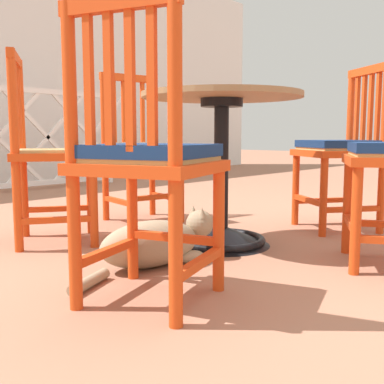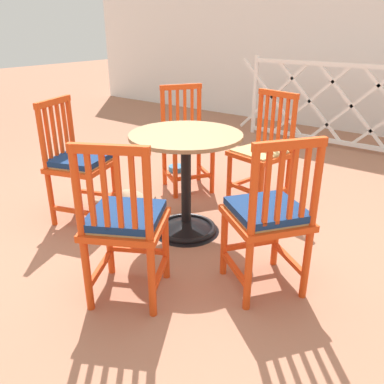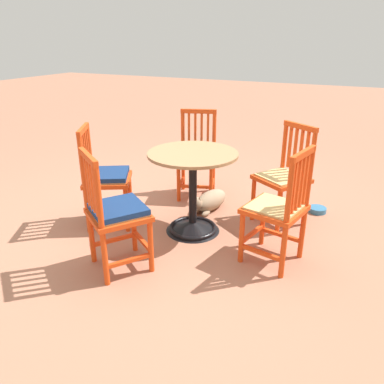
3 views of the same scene
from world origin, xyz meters
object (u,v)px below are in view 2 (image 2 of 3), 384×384
at_px(orange_chair_near_fence, 262,153).
at_px(orange_chair_tucked_in, 187,142).
at_px(cafe_table, 186,195).
at_px(orange_chair_facing_out, 78,163).
at_px(tabby_cat, 137,205).
at_px(orange_chair_at_corner, 268,217).
at_px(orange_chair_by_planter, 125,223).
at_px(pet_water_bowl, 177,168).

bearing_deg(orange_chair_near_fence, orange_chair_tucked_in, -170.52).
xyz_separation_m(orange_chair_near_fence, orange_chair_tucked_in, (-0.69, -0.12, 0.00)).
xyz_separation_m(cafe_table, orange_chair_near_fence, (0.17, 0.78, 0.15)).
relative_size(orange_chair_facing_out, tabby_cat, 1.22).
bearing_deg(cafe_table, orange_chair_facing_out, -157.54).
bearing_deg(tabby_cat, orange_chair_at_corner, -9.91).
xyz_separation_m(orange_chair_tucked_in, orange_chair_by_planter, (0.72, -1.44, 0.01)).
height_order(tabby_cat, pet_water_bowl, tabby_cat).
xyz_separation_m(orange_chair_by_planter, tabby_cat, (-0.66, 0.73, -0.35)).
distance_m(orange_chair_tucked_in, orange_chair_by_planter, 1.61).
bearing_deg(orange_chair_by_planter, orange_chair_near_fence, 91.20).
distance_m(orange_chair_at_corner, tabby_cat, 1.29).
xyz_separation_m(orange_chair_near_fence, pet_water_bowl, (-1.05, 0.17, -0.41)).
height_order(orange_chair_near_fence, tabby_cat, orange_chair_near_fence).
height_order(orange_chair_tucked_in, pet_water_bowl, orange_chair_tucked_in).
height_order(orange_chair_at_corner, orange_chair_near_fence, same).
distance_m(orange_chair_at_corner, orange_chair_by_planter, 0.76).
bearing_deg(pet_water_bowl, orange_chair_near_fence, -9.43).
distance_m(orange_chair_by_planter, tabby_cat, 1.05).
bearing_deg(orange_chair_facing_out, tabby_cat, 41.74).
xyz_separation_m(cafe_table, pet_water_bowl, (-0.88, 0.96, -0.26)).
distance_m(orange_chair_tucked_in, tabby_cat, 0.79).
distance_m(orange_chair_at_corner, orange_chair_tucked_in, 1.58).
height_order(orange_chair_at_corner, tabby_cat, orange_chair_at_corner).
xyz_separation_m(orange_chair_by_planter, pet_water_bowl, (-1.08, 1.73, -0.42)).
xyz_separation_m(orange_chair_tucked_in, orange_chair_facing_out, (-0.25, -0.98, 0.01)).
bearing_deg(orange_chair_at_corner, pet_water_bowl, 143.62).
xyz_separation_m(orange_chair_near_fence, orange_chair_facing_out, (-0.94, -1.10, 0.01)).
xyz_separation_m(orange_chair_at_corner, orange_chair_tucked_in, (-1.28, 0.92, -0.01)).
distance_m(orange_chair_near_fence, orange_chair_facing_out, 1.44).
relative_size(cafe_table, orange_chair_near_fence, 0.83).
distance_m(orange_chair_tucked_in, orange_chair_facing_out, 1.01).
distance_m(cafe_table, pet_water_bowl, 1.32).
bearing_deg(tabby_cat, cafe_table, 5.09).
bearing_deg(orange_chair_at_corner, orange_chair_tucked_in, 144.36).
height_order(orange_chair_at_corner, pet_water_bowl, orange_chair_at_corner).
bearing_deg(orange_chair_near_fence, orange_chair_facing_out, -130.54).
xyz_separation_m(orange_chair_facing_out, tabby_cat, (0.31, 0.28, -0.35)).
height_order(cafe_table, orange_chair_tucked_in, orange_chair_tucked_in).
bearing_deg(cafe_table, tabby_cat, -174.91).
relative_size(cafe_table, pet_water_bowl, 4.47).
height_order(orange_chair_at_corner, orange_chair_facing_out, same).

